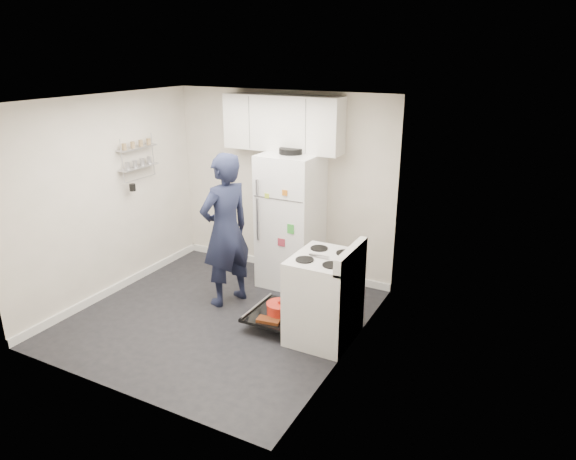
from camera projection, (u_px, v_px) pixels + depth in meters
The scene contains 7 objects.
room at pixel (214, 219), 5.70m from camera, with size 3.21×3.21×2.51m.
electric_range at pixel (323, 298), 5.49m from camera, with size 0.66×0.76×1.10m.
open_oven_door at pixel (277, 311), 5.80m from camera, with size 0.55×0.70×0.23m.
refrigerator at pixel (291, 220), 6.69m from camera, with size 0.72×0.74×1.83m.
upper_cabinets at pixel (283, 123), 6.53m from camera, with size 1.60×0.33×0.70m, color silver.
wall_shelf_rack at pixel (137, 157), 6.58m from camera, with size 0.14×0.60×0.61m.
person at pixel (226, 230), 6.13m from camera, with size 0.69×0.45×1.88m, color #171C34.
Camera 1 is at (3.21, -4.40, 2.98)m, focal length 32.00 mm.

